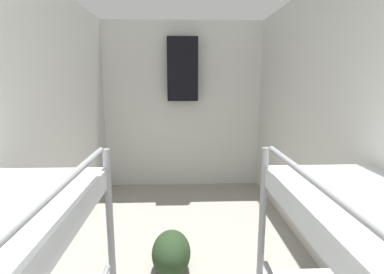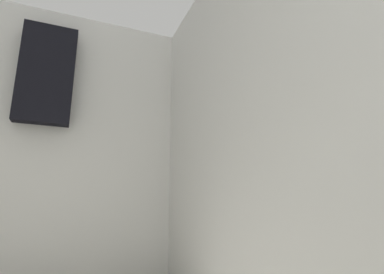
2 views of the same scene
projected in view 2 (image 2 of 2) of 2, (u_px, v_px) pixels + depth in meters
name	position (u px, v px, depth m)	size (l,w,h in m)	color
wall_back	(41.00, 137.00, 2.61)	(2.47, 0.06, 2.48)	silver
hanging_coat	(46.00, 74.00, 2.60)	(0.44, 0.12, 0.90)	black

